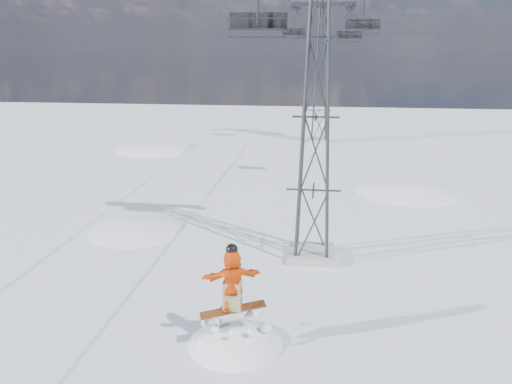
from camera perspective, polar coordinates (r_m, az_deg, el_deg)
snow_terrain at (r=36.41m, az=-2.63°, el=-12.54°), size 39.00×37.00×22.00m
lift_tower_near at (r=18.33m, az=6.85°, el=8.42°), size 5.20×1.80×11.43m
lift_tower_far at (r=43.23m, az=7.40°, el=12.83°), size 5.20×1.80×11.43m
lift_chair_near at (r=18.99m, az=0.21°, el=18.73°), size 2.11×0.61×2.62m
lift_chair_mid at (r=28.39m, az=12.12°, el=18.12°), size 1.83×0.53×2.27m
lift_chair_far at (r=41.38m, az=4.37°, el=17.70°), size 1.84×0.53×2.28m
lift_chair_extra at (r=42.81m, az=10.64°, el=17.16°), size 2.04×0.59×2.53m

